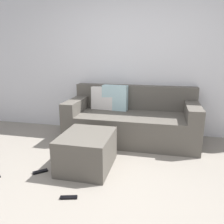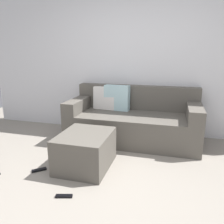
# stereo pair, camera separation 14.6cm
# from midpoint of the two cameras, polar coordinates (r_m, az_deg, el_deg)

# --- Properties ---
(ground_plane) EXTENTS (7.44, 7.44, 0.00)m
(ground_plane) POSITION_cam_midpoint_polar(r_m,az_deg,el_deg) (2.44, -5.17, -20.92)
(ground_plane) COLOR gray
(wall_back) EXTENTS (5.73, 0.10, 2.55)m
(wall_back) POSITION_cam_midpoint_polar(r_m,az_deg,el_deg) (4.08, 3.93, 12.67)
(wall_back) COLOR silver
(wall_back) RESTS_ON ground_plane
(couch_sectional) EXTENTS (2.09, 0.93, 0.89)m
(couch_sectional) POSITION_cam_midpoint_polar(r_m,az_deg,el_deg) (3.78, 3.68, -2.10)
(couch_sectional) COLOR #59544C
(couch_sectional) RESTS_ON ground_plane
(ottoman) EXTENTS (0.62, 0.74, 0.44)m
(ottoman) POSITION_cam_midpoint_polar(r_m,az_deg,el_deg) (2.92, -7.78, -9.65)
(ottoman) COLOR #59544C
(ottoman) RESTS_ON ground_plane
(remote_near_ottoman) EXTENTS (0.18, 0.09, 0.02)m
(remote_near_ottoman) POSITION_cam_midpoint_polar(r_m,az_deg,el_deg) (2.48, -12.61, -20.28)
(remote_near_ottoman) COLOR black
(remote_near_ottoman) RESTS_ON ground_plane
(remote_by_storage_bin) EXTENTS (0.17, 0.16, 0.02)m
(remote_by_storage_bin) POSITION_cam_midpoint_polar(r_m,az_deg,el_deg) (3.02, -18.98, -14.02)
(remote_by_storage_bin) COLOR black
(remote_by_storage_bin) RESTS_ON ground_plane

